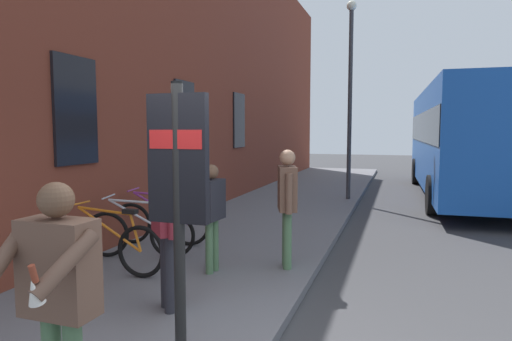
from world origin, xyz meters
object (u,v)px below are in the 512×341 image
pedestrian_crossing_street (212,207)px  pedestrian_by_facade (287,196)px  bicycle_nearest_sign (140,233)px  street_lamp (350,84)px  bicycle_leaning_wall (161,222)px  city_bus (465,136)px  tourist_with_hotdogs (57,284)px  bicycle_beside_lamp (108,246)px  transit_info_sign (178,176)px  pedestrian_near_bus (167,214)px

pedestrian_crossing_street → pedestrian_by_facade: (0.54, -0.94, 0.12)m
bicycle_nearest_sign → street_lamp: (7.10, -2.43, 2.91)m
pedestrian_by_facade → bicycle_nearest_sign: bearing=95.7°
bicycle_leaning_wall → city_bus: bearing=-34.6°
tourist_with_hotdogs → street_lamp: size_ratio=0.30×
pedestrian_by_facade → tourist_with_hotdogs: pedestrian_by_facade is taller
city_bus → pedestrian_by_facade: size_ratio=6.16×
bicycle_beside_lamp → bicycle_nearest_sign: size_ratio=1.02×
bicycle_nearest_sign → transit_info_sign: (-2.56, -2.04, 1.21)m
pedestrian_near_bus → pedestrian_by_facade: bearing=-24.8°
bicycle_beside_lamp → bicycle_nearest_sign: same height
city_bus → pedestrian_near_bus: 11.78m
city_bus → pedestrian_by_facade: 9.69m
pedestrian_near_bus → street_lamp: size_ratio=0.31×
pedestrian_near_bus → street_lamp: (8.77, -1.00, 2.22)m
transit_info_sign → tourist_with_hotdogs: size_ratio=1.43×
city_bus → tourist_with_hotdogs: (-13.02, 3.91, -0.76)m
bicycle_beside_lamp → tourist_with_hotdogs: tourist_with_hotdogs is taller
bicycle_nearest_sign → tourist_with_hotdogs: 4.22m
pedestrian_near_bus → tourist_with_hotdogs: (-2.08, -0.39, -0.05)m
bicycle_nearest_sign → bicycle_leaning_wall: (0.80, 0.10, 0.00)m
transit_info_sign → pedestrian_near_bus: 1.20m
pedestrian_by_facade → pedestrian_near_bus: bearing=155.2°
transit_info_sign → bicycle_leaning_wall: bearing=32.5°
bicycle_nearest_sign → pedestrian_near_bus: bearing=-139.5°
bicycle_leaning_wall → pedestrian_by_facade: size_ratio=1.02×
pedestrian_near_bus → city_bus: bearing=-21.5°
city_bus → pedestrian_crossing_street: 10.56m
bicycle_beside_lamp → pedestrian_near_bus: size_ratio=1.00×
pedestrian_crossing_street → transit_info_sign: bearing=-163.1°
pedestrian_near_bus → street_lamp: bearing=-6.5°
bicycle_beside_lamp → street_lamp: 8.78m
bicycle_beside_lamp → tourist_with_hotdogs: size_ratio=1.06×
city_bus → pedestrian_near_bus: bearing=158.5°
bicycle_beside_lamp → transit_info_sign: size_ratio=0.74×
pedestrian_by_facade → street_lamp: street_lamp is taller
bicycle_beside_lamp → pedestrian_by_facade: (1.06, -2.28, 0.66)m
transit_info_sign → tourist_with_hotdogs: transit_info_sign is taller
bicycle_beside_lamp → tourist_with_hotdogs: 3.49m
bicycle_beside_lamp → bicycle_nearest_sign: (0.83, 0.03, 0.00)m
city_bus → tourist_with_hotdogs: city_bus is taller
pedestrian_near_bus → street_lamp: 9.10m
transit_info_sign → street_lamp: (9.66, -0.38, 1.70)m
transit_info_sign → pedestrian_crossing_street: size_ratio=1.58×
city_bus → pedestrian_by_facade: city_bus is taller
bicycle_leaning_wall → pedestrian_crossing_street: 1.92m
pedestrian_near_bus → bicycle_beside_lamp: bearing=58.9°
bicycle_beside_lamp → bicycle_leaning_wall: 1.64m
bicycle_nearest_sign → pedestrian_near_bus: pedestrian_near_bus is taller
pedestrian_near_bus → bicycle_nearest_sign: bearing=40.5°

